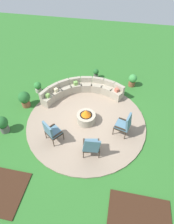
% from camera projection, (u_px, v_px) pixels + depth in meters
% --- Properties ---
extents(ground_plane, '(24.00, 24.00, 0.00)m').
position_uv_depth(ground_plane, '(86.00, 122.00, 8.45)').
color(ground_plane, '#2D6B28').
extents(patio_circle, '(5.28, 5.28, 0.06)m').
position_uv_depth(patio_circle, '(86.00, 122.00, 8.42)').
color(patio_circle, gray).
rests_on(patio_circle, ground_plane).
extents(mulch_bed_right, '(1.93, 1.55, 0.04)m').
position_uv_depth(mulch_bed_right, '(139.00, 221.00, 5.69)').
color(mulch_bed_right, '#382114').
rests_on(mulch_bed_right, ground_plane).
extents(fire_pit, '(0.83, 0.83, 0.70)m').
position_uv_depth(fire_pit, '(86.00, 117.00, 8.21)').
color(fire_pit, '#9E937F').
rests_on(fire_pit, patio_circle).
extents(curved_stone_bench, '(3.89, 2.00, 0.73)m').
position_uv_depth(curved_stone_bench, '(82.00, 90.00, 9.46)').
color(curved_stone_bench, '#9E937F').
rests_on(curved_stone_bench, patio_circle).
extents(lounge_chair_front_left, '(0.78, 0.78, 1.11)m').
position_uv_depth(lounge_chair_front_left, '(52.00, 131.00, 7.29)').
color(lounge_chair_front_left, '#2D2319').
rests_on(lounge_chair_front_left, patio_circle).
extents(lounge_chair_front_right, '(0.73, 0.68, 1.10)m').
position_uv_depth(lounge_chair_front_right, '(91.00, 146.00, 6.85)').
color(lounge_chair_front_right, '#2D2319').
rests_on(lounge_chair_front_right, patio_circle).
extents(lounge_chair_back_left, '(0.71, 0.69, 1.09)m').
position_uv_depth(lounge_chair_back_left, '(124.00, 124.00, 7.55)').
color(lounge_chair_back_left, '#2D2319').
rests_on(lounge_chair_back_left, patio_circle).
extents(potted_plant_0, '(0.31, 0.31, 0.57)m').
position_uv_depth(potted_plant_0, '(96.00, 73.00, 10.53)').
color(potted_plant_0, '#605B56').
rests_on(potted_plant_0, ground_plane).
extents(potted_plant_1, '(0.51, 0.51, 0.80)m').
position_uv_depth(potted_plant_1, '(2.00, 124.00, 7.78)').
color(potted_plant_1, '#605B56').
rests_on(potted_plant_1, ground_plane).
extents(potted_plant_2, '(0.44, 0.44, 0.70)m').
position_uv_depth(potted_plant_2, '(132.00, 80.00, 9.98)').
color(potted_plant_2, brown).
rests_on(potted_plant_2, ground_plane).
extents(potted_plant_3, '(0.56, 0.56, 0.82)m').
position_uv_depth(potted_plant_3, '(25.00, 99.00, 8.85)').
color(potted_plant_3, brown).
rests_on(potted_plant_3, ground_plane).
extents(potted_plant_4, '(0.38, 0.38, 0.59)m').
position_uv_depth(potted_plant_4, '(38.00, 87.00, 9.68)').
color(potted_plant_4, '#A89E8E').
rests_on(potted_plant_4, ground_plane).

